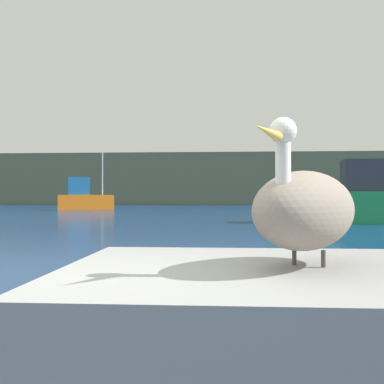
% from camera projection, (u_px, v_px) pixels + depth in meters
% --- Properties ---
extents(hillside_backdrop, '(140.00, 14.88, 7.34)m').
position_uv_depth(hillside_backdrop, '(217.00, 180.00, 70.78)').
color(hillside_backdrop, '#5B664C').
rests_on(hillside_backdrop, ground).
extents(pier_dock, '(3.17, 2.20, 0.77)m').
position_uv_depth(pier_dock, '(306.00, 326.00, 3.00)').
color(pier_dock, gray).
rests_on(pier_dock, ground).
extents(pelican, '(1.04, 1.35, 0.92)m').
position_uv_depth(pelican, '(305.00, 209.00, 3.00)').
color(pelican, gray).
rests_on(pelican, pier_dock).
extents(fishing_boat_green, '(7.39, 2.24, 5.35)m').
position_uv_depth(fishing_boat_green, '(353.00, 200.00, 20.98)').
color(fishing_boat_green, '#1E8C4C').
rests_on(fishing_boat_green, ground).
extents(fishing_boat_orange, '(5.06, 3.10, 5.17)m').
position_uv_depth(fishing_boat_orange, '(84.00, 198.00, 41.01)').
color(fishing_boat_orange, orange).
rests_on(fishing_boat_orange, ground).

